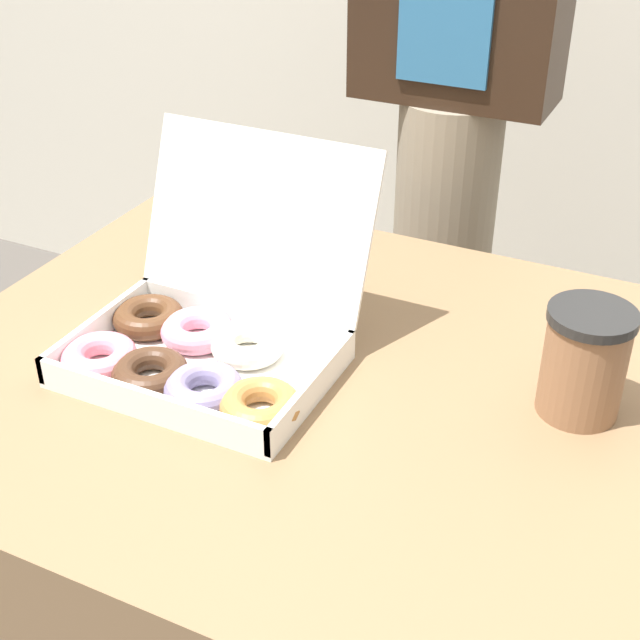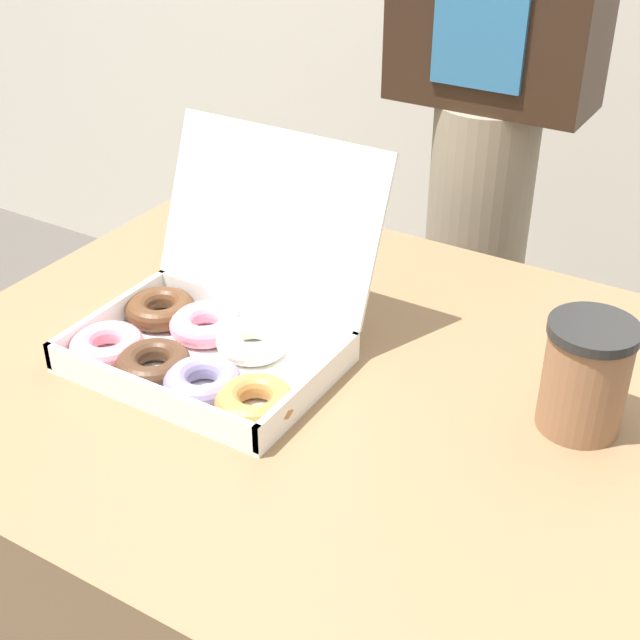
# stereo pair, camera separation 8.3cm
# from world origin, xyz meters

# --- Properties ---
(table) EXTENTS (0.94, 0.80, 0.75)m
(table) POSITION_xyz_m (0.00, 0.00, 0.38)
(table) COLOR brown
(table) RESTS_ON ground_plane
(donut_box) EXTENTS (0.34, 0.31, 0.25)m
(donut_box) POSITION_xyz_m (-0.11, -0.05, 0.79)
(donut_box) COLOR white
(donut_box) RESTS_ON table
(coffee_cup) EXTENTS (0.10, 0.10, 0.13)m
(coffee_cup) POSITION_xyz_m (0.33, 0.06, 0.82)
(coffee_cup) COLOR #8C6042
(coffee_cup) RESTS_ON table
(person_customer) EXTENTS (0.34, 0.22, 1.71)m
(person_customer) POSITION_xyz_m (-0.03, 0.65, 0.98)
(person_customer) COLOR gray
(person_customer) RESTS_ON ground_plane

